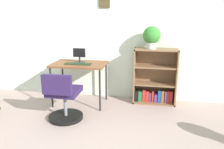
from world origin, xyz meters
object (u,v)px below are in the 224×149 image
Objects in this scene: desk at (79,67)px; potted_plant_on_shelf at (152,36)px; monitor at (79,56)px; office_chair at (64,100)px; bookshelf_low at (155,79)px; keyboard at (78,64)px.

desk is 1.33m from potted_plant_on_shelf.
potted_plant_on_shelf is at bearing 8.85° from monitor.
office_chair is 1.76m from potted_plant_on_shelf.
potted_plant_on_shelf reaches higher than desk.
bookshelf_low reaches higher than desk.
potted_plant_on_shelf is (1.21, 0.19, 0.34)m from monitor.
office_chair is 0.78× the size of bookshelf_low.
monitor reaches higher than desk.
keyboard is 1.31m from potted_plant_on_shelf.
potted_plant_on_shelf is at bearing 36.42° from office_chair.
keyboard is at bearing -163.40° from bookshelf_low.
monitor reaches higher than keyboard.
keyboard is 0.58× the size of office_chair.
monitor reaches higher than office_chair.
potted_plant_on_shelf is (-0.09, -0.06, 0.76)m from bookshelf_low.
bookshelf_low is 0.77m from potted_plant_on_shelf.
desk is at bearing 95.41° from keyboard.
monitor is (-0.01, 0.05, 0.18)m from desk.
desk is 0.94× the size of bookshelf_low.
monitor is at bearing -171.15° from potted_plant_on_shelf.
keyboard is at bearing -83.25° from monitor.
monitor is 1.27m from potted_plant_on_shelf.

